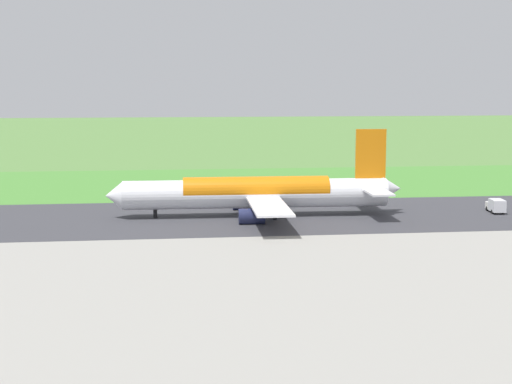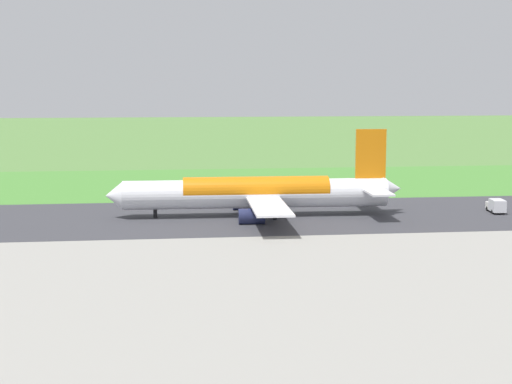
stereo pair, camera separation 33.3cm
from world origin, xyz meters
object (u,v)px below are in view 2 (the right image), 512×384
airliner_main (258,193)px  no_stopping_sign (298,183)px  service_truck_fuel (496,206)px  traffic_cone_orange (274,189)px

airliner_main → no_stopping_sign: (-13.22, -33.25, -2.74)m
airliner_main → service_truck_fuel: bearing=177.9°
service_truck_fuel → no_stopping_sign: (31.44, -34.90, 0.21)m
service_truck_fuel → no_stopping_sign: no_stopping_sign is taller
airliner_main → no_stopping_sign: 35.88m
service_truck_fuel → airliner_main: bearing=-2.1°
airliner_main → traffic_cone_orange: bearing=-102.8°
service_truck_fuel → traffic_cone_orange: 51.48m
no_stopping_sign → service_truck_fuel: bearing=132.0°
airliner_main → service_truck_fuel: (-44.65, 1.65, -2.95)m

